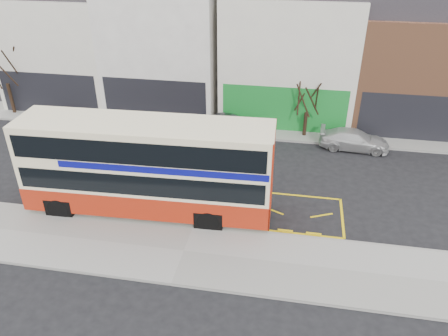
% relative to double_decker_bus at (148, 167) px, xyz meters
% --- Properties ---
extents(ground, '(120.00, 120.00, 0.00)m').
position_rel_double_decker_bus_xyz_m(ground, '(2.41, -0.60, -2.51)').
color(ground, black).
rests_on(ground, ground).
extents(pavement, '(40.00, 4.00, 0.15)m').
position_rel_double_decker_bus_xyz_m(pavement, '(2.41, -2.90, -2.44)').
color(pavement, '#979690').
rests_on(pavement, ground).
extents(kerb, '(40.00, 0.15, 0.15)m').
position_rel_double_decker_bus_xyz_m(kerb, '(2.41, -0.98, -2.44)').
color(kerb, gray).
rests_on(kerb, ground).
extents(far_pavement, '(50.00, 3.00, 0.15)m').
position_rel_double_decker_bus_xyz_m(far_pavement, '(2.41, 10.40, -2.44)').
color(far_pavement, '#979690').
rests_on(far_pavement, ground).
extents(road_markings, '(14.00, 3.40, 0.01)m').
position_rel_double_decker_bus_xyz_m(road_markings, '(2.41, 1.00, -2.51)').
color(road_markings, yellow).
rests_on(road_markings, ground).
extents(terrace_far_left, '(8.00, 8.01, 10.80)m').
position_rel_double_decker_bus_xyz_m(terrace_far_left, '(-11.09, 14.39, 2.31)').
color(terrace_far_left, beige).
rests_on(terrace_far_left, ground).
extents(terrace_left, '(8.00, 8.01, 11.80)m').
position_rel_double_decker_bus_xyz_m(terrace_left, '(-3.09, 14.39, 2.81)').
color(terrace_left, white).
rests_on(terrace_left, ground).
extents(terrace_green_shop, '(9.00, 8.01, 11.30)m').
position_rel_double_decker_bus_xyz_m(terrace_green_shop, '(5.91, 14.39, 2.56)').
color(terrace_green_shop, beige).
rests_on(terrace_green_shop, ground).
extents(terrace_right, '(9.00, 8.01, 10.30)m').
position_rel_double_decker_bus_xyz_m(terrace_right, '(14.91, 14.38, 2.06)').
color(terrace_right, '#9D5F3E').
rests_on(terrace_right, ground).
extents(double_decker_bus, '(12.04, 3.16, 4.78)m').
position_rel_double_decker_bus_xyz_m(double_decker_bus, '(0.00, 0.00, 0.00)').
color(double_decker_bus, '#F8EABD').
rests_on(double_decker_bus, ground).
extents(bus_stop_post, '(0.69, 0.14, 2.75)m').
position_rel_double_decker_bus_xyz_m(bus_stop_post, '(-3.53, -1.37, -0.69)').
color(bus_stop_post, black).
rests_on(bus_stop_post, pavement).
extents(car_silver, '(4.35, 2.17, 1.42)m').
position_rel_double_decker_bus_xyz_m(car_silver, '(-9.42, 7.72, -1.80)').
color(car_silver, '#97989C').
rests_on(car_silver, ground).
extents(car_grey, '(4.46, 2.40, 1.39)m').
position_rel_double_decker_bus_xyz_m(car_grey, '(2.54, 8.98, -1.81)').
color(car_grey, '#414349').
rests_on(car_grey, ground).
extents(car_white, '(4.40, 2.00, 1.25)m').
position_rel_double_decker_bus_xyz_m(car_white, '(10.50, 8.69, -1.89)').
color(car_white, '#BABABA').
rests_on(car_white, ground).
extents(street_tree_left, '(2.97, 2.97, 6.42)m').
position_rel_double_decker_bus_xyz_m(street_tree_left, '(-14.02, 10.07, 1.87)').
color(street_tree_left, black).
rests_on(street_tree_left, ground).
extents(street_tree_right, '(2.20, 2.20, 4.76)m').
position_rel_double_decker_bus_xyz_m(street_tree_right, '(7.39, 9.90, 0.73)').
color(street_tree_right, black).
rests_on(street_tree_right, ground).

